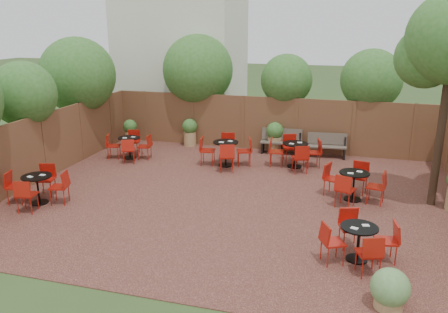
# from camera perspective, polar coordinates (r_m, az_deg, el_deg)

# --- Properties ---
(ground) EXTENTS (80.00, 80.00, 0.00)m
(ground) POSITION_cam_1_polar(r_m,az_deg,el_deg) (12.53, 1.38, -5.18)
(ground) COLOR #354F23
(ground) RESTS_ON ground
(courtyard_paving) EXTENTS (12.00, 10.00, 0.02)m
(courtyard_paving) POSITION_cam_1_polar(r_m,az_deg,el_deg) (12.52, 1.38, -5.14)
(courtyard_paving) COLOR #341715
(courtyard_paving) RESTS_ON ground
(fence_back) EXTENTS (12.00, 0.08, 2.00)m
(fence_back) POSITION_cam_1_polar(r_m,az_deg,el_deg) (16.92, 5.68, 4.09)
(fence_back) COLOR brown
(fence_back) RESTS_ON ground
(fence_left) EXTENTS (0.08, 10.00, 2.00)m
(fence_left) POSITION_cam_1_polar(r_m,az_deg,el_deg) (14.81, -21.68, 1.15)
(fence_left) COLOR brown
(fence_left) RESTS_ON ground
(neighbour_building) EXTENTS (5.00, 4.00, 8.00)m
(neighbour_building) POSITION_cam_1_polar(r_m,az_deg,el_deg) (20.64, -5.28, 14.78)
(neighbour_building) COLOR silver
(neighbour_building) RESTS_ON ground
(overhang_foliage) EXTENTS (15.63, 10.86, 2.74)m
(overhang_foliage) POSITION_cam_1_polar(r_m,az_deg,el_deg) (15.24, -6.32, 9.31)
(overhang_foliage) COLOR #2F6320
(overhang_foliage) RESTS_ON ground
(park_bench_left) EXTENTS (1.48, 0.53, 0.90)m
(park_bench_left) POSITION_cam_1_polar(r_m,az_deg,el_deg) (16.59, 7.21, 1.96)
(park_bench_left) COLOR brown
(park_bench_left) RESTS_ON courtyard_paving
(park_bench_right) EXTENTS (1.40, 0.56, 0.84)m
(park_bench_right) POSITION_cam_1_polar(r_m,az_deg,el_deg) (16.44, 12.77, 1.43)
(park_bench_right) COLOR brown
(park_bench_right) RESTS_ON courtyard_paving
(bistro_tables) EXTENTS (9.70, 7.40, 0.95)m
(bistro_tables) POSITION_cam_1_polar(r_m,az_deg,el_deg) (13.33, 0.66, -1.63)
(bistro_tables) COLOR black
(bistro_tables) RESTS_ON courtyard_paving
(planters) EXTENTS (11.57, 4.63, 1.12)m
(planters) POSITION_cam_1_polar(r_m,az_deg,el_deg) (15.57, 4.51, 1.50)
(planters) COLOR #9E7C4F
(planters) RESTS_ON courtyard_paving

